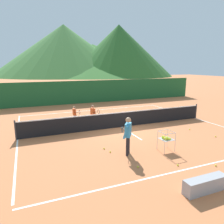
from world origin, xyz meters
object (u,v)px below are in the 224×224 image
at_px(tennis_ball_2, 216,165).
at_px(tennis_ball_4, 178,165).
at_px(tennis_net, 121,119).
at_px(tennis_ball_1, 110,152).
at_px(courtside_bench, 205,185).
at_px(student_1, 93,113).
at_px(student_0, 75,113).
at_px(tennis_ball_7, 190,129).
at_px(tennis_ball_3, 104,148).
at_px(ball_cart, 166,138).
at_px(tennis_ball_0, 216,136).
at_px(tennis_ball_8, 138,167).
at_px(instructor, 128,132).

distance_m(tennis_ball_2, tennis_ball_4, 1.45).
relative_size(tennis_net, tennis_ball_1, 179.22).
bearing_deg(tennis_ball_1, courtside_bench, -67.56).
bearing_deg(student_1, student_0, 152.21).
xyz_separation_m(tennis_ball_4, tennis_ball_7, (3.74, 3.46, 0.00)).
relative_size(tennis_ball_2, tennis_ball_7, 1.00).
distance_m(student_1, tennis_ball_1, 4.88).
bearing_deg(tennis_ball_3, courtside_bench, -68.38).
xyz_separation_m(ball_cart, tennis_ball_4, (-0.47, -1.42, -0.56)).
distance_m(tennis_net, courtside_bench, 7.29).
relative_size(ball_cart, tennis_ball_0, 13.22).
xyz_separation_m(tennis_net, student_1, (-1.41, 1.36, 0.27)).
xyz_separation_m(ball_cart, tennis_ball_7, (3.27, 2.04, -0.56)).
relative_size(student_1, tennis_ball_3, 18.84).
bearing_deg(tennis_net, courtside_bench, -94.22).
height_order(student_1, tennis_ball_8, student_1).
bearing_deg(student_0, tennis_ball_8, -83.36).
bearing_deg(ball_cart, tennis_ball_8, -154.14).
height_order(student_0, tennis_ball_7, student_0).
relative_size(student_0, tennis_ball_0, 17.54).
relative_size(instructor, tennis_ball_4, 24.43).
relative_size(tennis_ball_4, courtside_bench, 0.05).
bearing_deg(tennis_ball_4, courtside_bench, -101.94).
bearing_deg(tennis_ball_4, tennis_ball_3, 127.98).
relative_size(student_1, tennis_ball_2, 18.84).
relative_size(tennis_ball_0, tennis_ball_2, 1.00).
bearing_deg(student_0, tennis_ball_2, -65.81).
distance_m(instructor, tennis_ball_2, 3.64).
height_order(tennis_net, tennis_ball_1, tennis_net).
xyz_separation_m(ball_cart, tennis_ball_8, (-1.97, -0.96, -0.56)).
xyz_separation_m(tennis_net, tennis_ball_3, (-2.25, -2.95, -0.47)).
relative_size(student_0, tennis_ball_7, 17.54).
bearing_deg(tennis_ball_3, tennis_ball_0, -6.72).
distance_m(student_1, tennis_ball_0, 7.39).
relative_size(tennis_net, tennis_ball_3, 179.22).
bearing_deg(tennis_ball_3, tennis_ball_7, 8.01).
relative_size(student_0, student_1, 0.93).
bearing_deg(tennis_ball_4, tennis_ball_0, 24.90).
height_order(student_0, tennis_ball_8, student_0).
bearing_deg(tennis_ball_8, tennis_ball_2, -20.52).
xyz_separation_m(instructor, ball_cart, (1.77, -0.32, -0.40)).
bearing_deg(tennis_ball_3, student_1, 78.98).
xyz_separation_m(tennis_ball_4, tennis_ball_8, (-1.50, 0.47, 0.00)).
bearing_deg(tennis_ball_0, tennis_ball_7, 103.91).
distance_m(tennis_ball_4, tennis_ball_7, 5.10).
bearing_deg(student_1, tennis_ball_3, -101.02).
bearing_deg(tennis_ball_7, instructor, -161.17).
bearing_deg(tennis_ball_8, student_1, 87.56).
xyz_separation_m(tennis_ball_7, courtside_bench, (-4.10, -5.14, 0.20)).
relative_size(tennis_ball_3, tennis_ball_8, 1.00).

